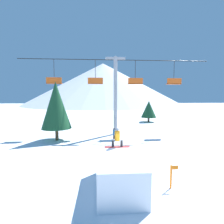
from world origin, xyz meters
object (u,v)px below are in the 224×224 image
object	(u,v)px
trail_marker	(171,176)
distant_skier	(114,133)
snowboarder	(117,138)
pine_tree_near	(56,105)
snow_ramp	(119,172)

from	to	relation	value
trail_marker	distant_skier	bearing A→B (deg)	101.27
distant_skier	snowboarder	bearing A→B (deg)	-93.38
pine_tree_near	trail_marker	size ratio (longest dim) A/B	5.19
snow_ramp	distant_skier	size ratio (longest dim) A/B	3.20
trail_marker	snow_ramp	bearing A→B (deg)	176.25
snowboarder	trail_marker	xyz separation A→B (m)	(2.59, -1.77, -1.58)
snow_ramp	pine_tree_near	distance (m)	12.04
snow_ramp	pine_tree_near	xyz separation A→B (m)	(-5.55, 10.28, 2.91)
distant_skier	snow_ramp	bearing A→B (deg)	-93.26
snow_ramp	distant_skier	xyz separation A→B (m)	(0.58, 10.28, -0.17)
trail_marker	snowboarder	bearing A→B (deg)	145.69
pine_tree_near	trail_marker	xyz separation A→B (m)	(8.22, -10.46, -3.10)
snowboarder	pine_tree_near	distance (m)	10.46
snowboarder	trail_marker	bearing A→B (deg)	-34.31
snow_ramp	trail_marker	world-z (taller)	snow_ramp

